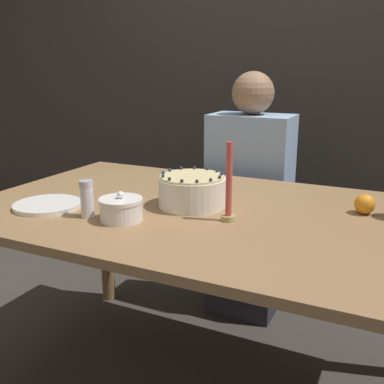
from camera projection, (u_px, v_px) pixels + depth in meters
wall_behind at (298, 57)px, 2.66m from camera, size 8.00×0.05×2.60m
dining_table at (199, 234)px, 1.62m from camera, size 1.63×1.02×0.76m
cake at (192, 191)px, 1.60m from camera, size 0.24×0.24×0.12m
sugar_bowl at (121, 209)px, 1.46m from camera, size 0.14×0.14×0.10m
sugar_shaker at (87, 199)px, 1.48m from camera, size 0.05×0.05×0.12m
plate_stack at (47, 205)px, 1.60m from camera, size 0.24×0.24×0.02m
candle at (229, 190)px, 1.43m from camera, size 0.04×0.04×0.26m
orange_fruit_0 at (365, 204)px, 1.52m from camera, size 0.07×0.07×0.07m
person_man_blue_shirt at (249, 211)px, 2.29m from camera, size 0.40×0.34×1.22m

